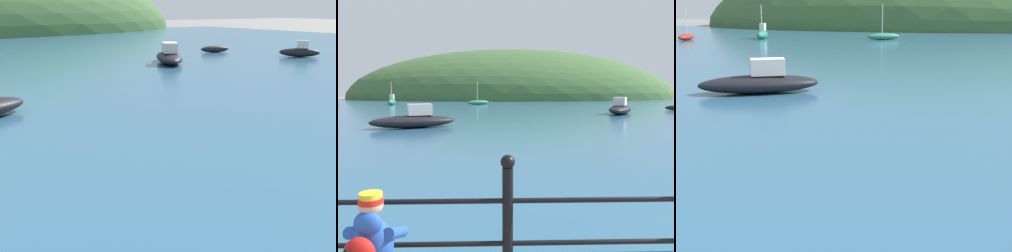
{
  "view_description": "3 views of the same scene",
  "coord_description": "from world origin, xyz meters",
  "views": [
    {
      "loc": [
        -9.46,
        -0.42,
        3.24
      ],
      "look_at": [
        -4.91,
        6.39,
        1.14
      ],
      "focal_mm": 50.0,
      "sensor_mm": 36.0,
      "label": 1
    },
    {
      "loc": [
        -3.3,
        -1.13,
        1.73
      ],
      "look_at": [
        -3.05,
        6.96,
        0.86
      ],
      "focal_mm": 35.0,
      "sensor_mm": 36.0,
      "label": 2
    },
    {
      "loc": [
        -1.88,
        -0.27,
        2.71
      ],
      "look_at": [
        -3.18,
        7.09,
        0.8
      ],
      "focal_mm": 50.0,
      "sensor_mm": 36.0,
      "label": 3
    }
  ],
  "objects": [
    {
      "name": "boat_green_fishing",
      "position": [
        -15.5,
        37.67,
        0.52
      ],
      "size": [
        1.01,
        2.66,
        2.73
      ],
      "color": "#287551",
      "rests_on": "water"
    },
    {
      "name": "boat_blue_hull",
      "position": [
        -5.39,
        38.08,
        0.38
      ],
      "size": [
        2.79,
        1.99,
        2.79
      ],
      "color": "#287551",
      "rests_on": "water"
    },
    {
      "name": "far_hillside",
      "position": [
        0.0,
        67.37,
        0.0
      ],
      "size": [
        66.92,
        36.8,
        20.05
      ],
      "color": "#3D6033",
      "rests_on": "ground"
    },
    {
      "name": "boat_white_sailboat",
      "position": [
        -6.94,
        13.45,
        0.44
      ],
      "size": [
        3.88,
        2.54,
        1.06
      ],
      "color": "black",
      "rests_on": "water"
    },
    {
      "name": "water",
      "position": [
        0.0,
        32.0,
        0.05
      ],
      "size": [
        80.0,
        60.0,
        0.1
      ],
      "primitive_type": "cube",
      "color": "#2D5B7A",
      "rests_on": "ground"
    },
    {
      "name": "boat_mid_harbor",
      "position": [
        -21.0,
        35.11,
        0.35
      ],
      "size": [
        1.09,
        2.66,
        2.56
      ],
      "color": "maroon",
      "rests_on": "water"
    }
  ]
}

